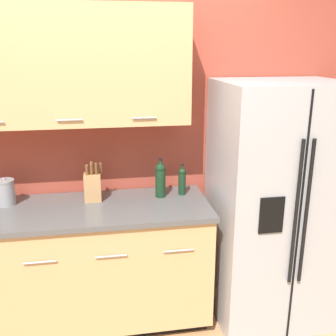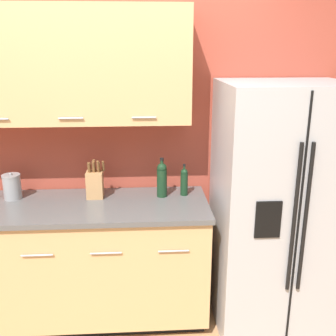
% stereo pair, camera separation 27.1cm
% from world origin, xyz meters
% --- Properties ---
extents(wall_back, '(10.00, 0.39, 2.60)m').
position_xyz_m(wall_back, '(-0.04, 1.12, 1.43)').
color(wall_back, '#993D2D').
rests_on(wall_back, ground_plane).
extents(counter_unit, '(1.84, 0.64, 0.93)m').
position_xyz_m(counter_unit, '(-0.18, 0.82, 0.47)').
color(counter_unit, black).
rests_on(counter_unit, ground_plane).
extents(refrigerator, '(0.86, 0.77, 1.77)m').
position_xyz_m(refrigerator, '(1.24, 0.75, 0.88)').
color(refrigerator, '#9E9EA0').
rests_on(refrigerator, ground_plane).
extents(knife_block, '(0.13, 0.11, 0.28)m').
position_xyz_m(knife_block, '(-0.06, 0.93, 1.04)').
color(knife_block, '#A87A4C').
rests_on(knife_block, counter_unit).
extents(wine_bottle, '(0.08, 0.08, 0.29)m').
position_xyz_m(wine_bottle, '(0.42, 0.92, 1.07)').
color(wine_bottle, black).
rests_on(wine_bottle, counter_unit).
extents(oil_bottle, '(0.06, 0.06, 0.24)m').
position_xyz_m(oil_bottle, '(0.59, 0.94, 1.04)').
color(oil_bottle, black).
rests_on(oil_bottle, counter_unit).
extents(steel_canister, '(0.13, 0.13, 0.20)m').
position_xyz_m(steel_canister, '(-0.66, 0.95, 1.02)').
color(steel_canister, gray).
rests_on(steel_canister, counter_unit).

